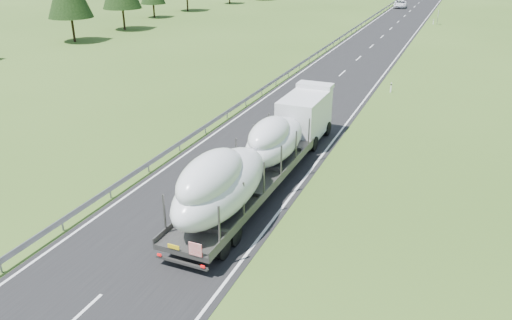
% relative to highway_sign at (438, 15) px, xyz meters
% --- Properties ---
extents(ground, '(400.00, 400.00, 0.00)m').
position_rel_highway_sign_xyz_m(ground, '(-7.20, -80.00, -1.81)').
color(ground, '#37541C').
rests_on(ground, ground).
extents(road_surface, '(10.00, 400.00, 0.02)m').
position_rel_highway_sign_xyz_m(road_surface, '(-7.20, 20.00, -1.80)').
color(road_surface, black).
rests_on(road_surface, ground).
extents(guardrail, '(0.10, 400.00, 0.76)m').
position_rel_highway_sign_xyz_m(guardrail, '(-12.50, 19.94, -1.21)').
color(guardrail, slate).
rests_on(guardrail, ground).
extents(highway_sign, '(0.08, 0.90, 2.60)m').
position_rel_highway_sign_xyz_m(highway_sign, '(0.00, 0.00, 0.00)').
color(highway_sign, slate).
rests_on(highway_sign, ground).
extents(boat_truck, '(3.33, 21.41, 4.71)m').
position_rel_highway_sign_xyz_m(boat_truck, '(-4.73, -75.45, 0.66)').
color(boat_truck, silver).
rests_on(boat_truck, ground).
extents(distant_van, '(3.39, 6.33, 1.69)m').
position_rel_highway_sign_xyz_m(distant_van, '(-10.21, 24.55, -0.96)').
color(distant_van, white).
rests_on(distant_van, ground).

